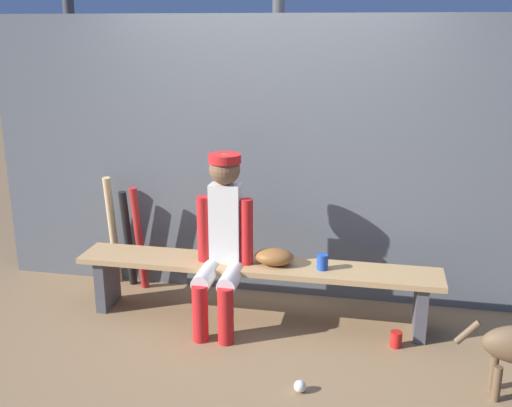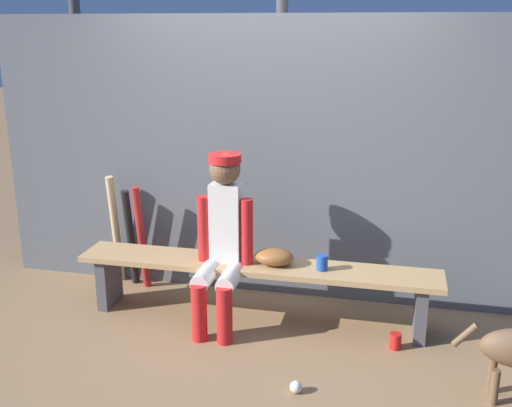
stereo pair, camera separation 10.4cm
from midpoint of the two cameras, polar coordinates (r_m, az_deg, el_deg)
ground_plane at (r=4.60m, az=0.66°, el=-10.80°), size 30.00×30.00×0.00m
chainlink_fence at (r=4.70m, az=2.04°, el=4.00°), size 4.52×0.03×2.18m
dugout_bench at (r=4.45m, az=0.68°, el=-6.74°), size 2.64×0.36×0.45m
player_seated at (r=4.29m, az=-2.53°, el=-3.13°), size 0.41×0.55×1.24m
baseball_glove at (r=4.36m, az=2.41°, el=-5.03°), size 0.28×0.20×0.12m
bat_aluminum_red at (r=5.01m, az=-10.10°, el=-3.19°), size 0.09×0.18×0.88m
bat_aluminum_black at (r=5.11m, az=-11.10°, el=-3.18°), size 0.09×0.16×0.83m
bat_wood_natural at (r=5.17m, az=-12.46°, el=-2.41°), size 0.07×0.17×0.94m
baseball at (r=3.78m, az=4.59°, el=-16.77°), size 0.07×0.07×0.07m
cup_on_ground at (r=4.31m, az=13.62°, el=-12.43°), size 0.08×0.08×0.11m
cup_on_bench at (r=4.30m, az=6.92°, el=-5.52°), size 0.08×0.08×0.11m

